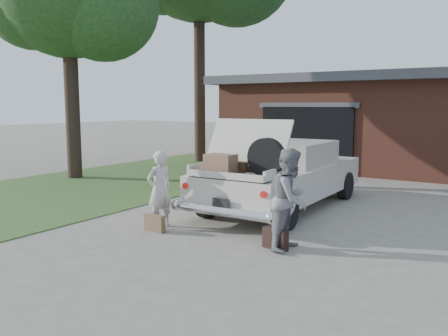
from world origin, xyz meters
The scene contains 8 objects.
ground centered at (0.00, 0.00, 0.00)m, with size 90.00×90.00×0.00m, color gray.
grass_strip centered at (-5.50, 3.00, 0.01)m, with size 6.00×16.00×0.02m, color #2D4C1E.
house centered at (0.98, 11.47, 1.67)m, with size 12.80×7.80×3.30m.
sedan centered at (0.22, 2.61, 0.75)m, with size 2.05×5.13×1.99m.
woman_left centered at (-0.94, -0.14, 0.72)m, with size 0.52×0.34×1.44m, color beige.
woman_right centered at (1.67, -0.06, 0.80)m, with size 0.78×0.61×1.60m, color slate.
suitcase_left centered at (-0.82, -0.43, 0.15)m, with size 0.40×0.13×0.31m, color brown.
suitcase_right centered at (1.47, -0.19, 0.17)m, with size 0.43×0.14×0.34m, color black.
Camera 1 is at (4.72, -6.73, 2.26)m, focal length 38.00 mm.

